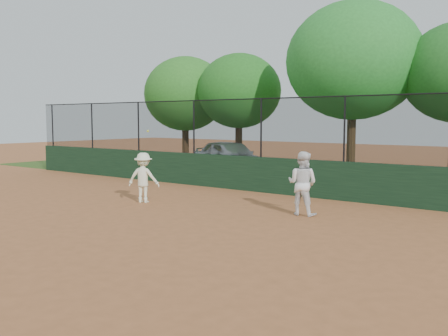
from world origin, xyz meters
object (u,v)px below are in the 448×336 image
Objects in this scene: tree_2 at (353,61)px; parked_car at (230,157)px; player_second at (302,183)px; player_main at (144,178)px; tree_1 at (239,91)px; tree_0 at (185,94)px.

parked_car is at bearing -161.62° from tree_2.
player_second is 0.76× the size of player_main.
tree_0 is at bearing -178.54° from tree_1.
tree_2 is at bearing -4.13° from tree_1.
tree_0 is at bearing 177.90° from tree_2.
player_main is at bearing -70.35° from tree_1.
parked_car is at bearing -24.46° from tree_0.
player_second is at bearing -75.23° from tree_2.
tree_1 is (3.44, 0.09, 0.04)m from tree_0.
player_second is 0.29× the size of tree_0.
tree_0 reaches higher than player_main.
tree_2 is (6.04, -0.44, 1.01)m from tree_1.
player_second is 9.44m from tree_2.
player_main is (-4.72, -1.12, -0.08)m from player_second.
player_second is at bearing 13.39° from player_main.
parked_car is 3.86m from tree_1.
tree_0 is (-4.45, 2.02, 3.04)m from parked_car.
player_second is at bearing -108.01° from parked_car.
player_second is 0.29× the size of tree_1.
tree_2 reaches higher than player_second.
parked_car is 2.76× the size of player_second.
tree_2 is (9.49, -0.35, 1.04)m from tree_0.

